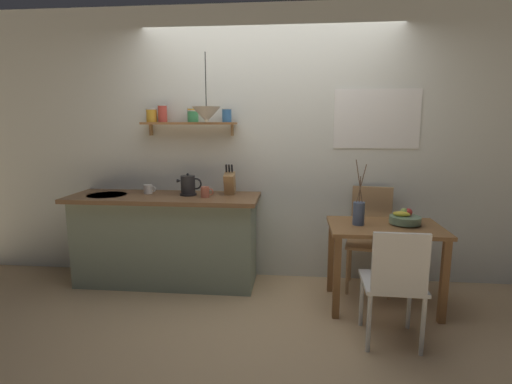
{
  "coord_description": "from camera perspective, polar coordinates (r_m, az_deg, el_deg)",
  "views": [
    {
      "loc": [
        0.26,
        -3.33,
        1.59
      ],
      "look_at": [
        -0.1,
        0.25,
        0.95
      ],
      "focal_mm": 27.63,
      "sensor_mm": 36.0,
      "label": 1
    }
  ],
  "objects": [
    {
      "name": "dining_chair_near",
      "position": [
        3.0,
        19.45,
        -11.98
      ],
      "size": [
        0.43,
        0.44,
        0.87
      ],
      "color": "silver",
      "rests_on": "ground_plane"
    },
    {
      "name": "dining_table",
      "position": [
        3.56,
        18.08,
        -6.65
      ],
      "size": [
        0.94,
        0.63,
        0.72
      ],
      "color": "brown",
      "rests_on": "ground_plane"
    },
    {
      "name": "coffee_mug_by_sink",
      "position": [
        4.03,
        -15.33,
        0.39
      ],
      "size": [
        0.12,
        0.08,
        0.09
      ],
      "color": "white",
      "rests_on": "kitchen_counter"
    },
    {
      "name": "knife_block",
      "position": [
        3.84,
        -3.83,
        1.35
      ],
      "size": [
        0.1,
        0.18,
        0.3
      ],
      "color": "tan",
      "rests_on": "kitchen_counter"
    },
    {
      "name": "electric_kettle",
      "position": [
        3.85,
        -9.77,
        0.94
      ],
      "size": [
        0.24,
        0.16,
        0.21
      ],
      "color": "black",
      "rests_on": "kitchen_counter"
    },
    {
      "name": "coffee_mug_spare",
      "position": [
        3.72,
        -7.33,
        -0.0
      ],
      "size": [
        0.12,
        0.08,
        0.1
      ],
      "color": "#C6664C",
      "rests_on": "kitchen_counter"
    },
    {
      "name": "ground_plane",
      "position": [
        3.7,
        1.2,
        -15.39
      ],
      "size": [
        14.0,
        14.0,
        0.0
      ],
      "primitive_type": "plane",
      "color": "tan"
    },
    {
      "name": "back_wall",
      "position": [
        3.98,
        4.96,
        6.62
      ],
      "size": [
        6.8,
        0.11,
        2.7
      ],
      "color": "silver",
      "rests_on": "ground_plane"
    },
    {
      "name": "fruit_bowl",
      "position": [
        3.6,
        20.76,
        -3.62
      ],
      "size": [
        0.26,
        0.26,
        0.13
      ],
      "color": "slate",
      "rests_on": "dining_table"
    },
    {
      "name": "kitchen_counter",
      "position": [
        4.02,
        -12.87,
        -6.61
      ],
      "size": [
        1.83,
        0.63,
        0.89
      ],
      "color": "gray",
      "rests_on": "ground_plane"
    },
    {
      "name": "wall_shelf",
      "position": [
        3.97,
        -10.22,
        10.43
      ],
      "size": [
        0.93,
        0.2,
        0.3
      ],
      "color": "#9E6B3D"
    },
    {
      "name": "twig_vase",
      "position": [
        3.46,
        14.65,
        -2.91
      ],
      "size": [
        0.1,
        0.1,
        0.56
      ],
      "color": "#475675",
      "rests_on": "dining_table"
    },
    {
      "name": "pendant_lamp",
      "position": [
        3.64,
        -7.2,
        11.08
      ],
      "size": [
        0.26,
        0.26,
        0.61
      ],
      "color": "black"
    },
    {
      "name": "dining_chair_far",
      "position": [
        3.96,
        16.24,
        -5.72
      ],
      "size": [
        0.5,
        0.48,
        0.97
      ],
      "color": "tan",
      "rests_on": "ground_plane"
    }
  ]
}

